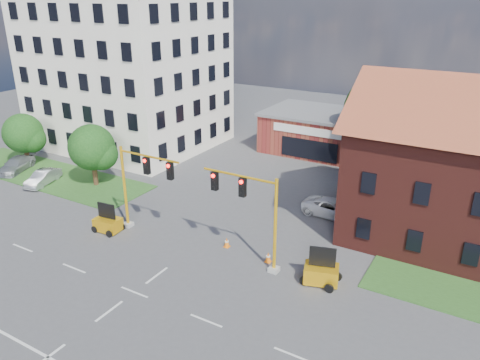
{
  "coord_description": "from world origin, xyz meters",
  "views": [
    {
      "loc": [
        16.67,
        -16.45,
        16.1
      ],
      "look_at": [
        1.24,
        10.0,
        3.77
      ],
      "focal_mm": 35.0,
      "sensor_mm": 36.0,
      "label": 1
    }
  ],
  "objects_px": {
    "signal_mast_west": "(141,181)",
    "signal_mast_east": "(251,209)",
    "pickup_white": "(334,208)",
    "trailer_west": "(108,223)",
    "trailer_east": "(321,272)"
  },
  "relations": [
    {
      "from": "trailer_east",
      "to": "pickup_white",
      "type": "bearing_deg",
      "value": 87.84
    },
    {
      "from": "signal_mast_west",
      "to": "trailer_west",
      "type": "distance_m",
      "value": 4.22
    },
    {
      "from": "trailer_east",
      "to": "pickup_white",
      "type": "distance_m",
      "value": 9.2
    },
    {
      "from": "signal_mast_west",
      "to": "signal_mast_east",
      "type": "bearing_deg",
      "value": 0.0
    },
    {
      "from": "trailer_west",
      "to": "trailer_east",
      "type": "distance_m",
      "value": 15.74
    },
    {
      "from": "trailer_west",
      "to": "signal_mast_east",
      "type": "bearing_deg",
      "value": 1.61
    },
    {
      "from": "signal_mast_east",
      "to": "trailer_west",
      "type": "height_order",
      "value": "signal_mast_east"
    },
    {
      "from": "trailer_west",
      "to": "pickup_white",
      "type": "relative_size",
      "value": 0.43
    },
    {
      "from": "trailer_west",
      "to": "pickup_white",
      "type": "height_order",
      "value": "trailer_west"
    },
    {
      "from": "signal_mast_west",
      "to": "pickup_white",
      "type": "distance_m",
      "value": 14.64
    },
    {
      "from": "signal_mast_east",
      "to": "trailer_east",
      "type": "xyz_separation_m",
      "value": [
        4.59,
        0.35,
        -3.21
      ]
    },
    {
      "from": "signal_mast_east",
      "to": "trailer_west",
      "type": "relative_size",
      "value": 2.96
    },
    {
      "from": "signal_mast_west",
      "to": "pickup_white",
      "type": "relative_size",
      "value": 1.27
    },
    {
      "from": "signal_mast_west",
      "to": "trailer_east",
      "type": "bearing_deg",
      "value": 1.49
    },
    {
      "from": "signal_mast_west",
      "to": "pickup_white",
      "type": "xyz_separation_m",
      "value": [
        10.89,
        9.23,
        -3.24
      ]
    }
  ]
}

